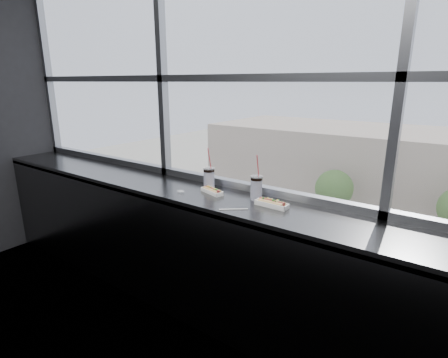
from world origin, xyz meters
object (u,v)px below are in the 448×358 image
Objects in this scene: hotdog_tray_left at (212,191)px; pedestrian_b at (429,237)px; car_near_c at (431,326)px; soda_cup_left at (209,178)px; soda_cup_right at (256,187)px; loose_straw at (233,209)px; wrapper at (181,191)px; car_near_a at (182,239)px; tree_left at (334,188)px; car_near_b at (290,276)px; hotdog_tray_right at (272,203)px.

pedestrian_b is (0.03, 28.29, -11.15)m from hotdog_tray_left.
soda_cup_left is at bearing 177.59° from car_near_c.
soda_cup_right is 0.30m from loose_straw.
wrapper reaches higher than car_near_a.
soda_cup_left is 30.47m from tree_left.
loose_straw is 19.88m from car_near_c.
car_near_b is 1.08× the size of car_near_c.
wrapper is at bearing -131.50° from car_near_a.
pedestrian_b is (-1.41, 12.05, -0.03)m from car_near_c.
soda_cup_right is at bearing 48.05° from loose_straw.
car_near_b is (-6.29, 16.18, -11.14)m from soda_cup_left.
hotdog_tray_left is 0.93× the size of hotdog_tray_right.
tree_left is at bearing 105.04° from wrapper.
car_near_c is at bearing -173.32° from pedestrian_b.
pedestrian_b is at bearing 106.54° from hotdog_tray_left.
wrapper is at bearing -133.03° from hotdog_tray_left.
soda_cup_left is at bearing -178.22° from soda_cup_right.
tree_left is (-7.62, 28.37, -8.50)m from wrapper.
soda_cup_left reaches higher than car_near_b.
soda_cup_right is 0.06× the size of car_near_b.
car_near_b is (-6.91, 16.24, -11.06)m from hotdog_tray_right.
soda_cup_left reaches higher than loose_straw.
wrapper is 0.01× the size of car_near_c.
pedestrian_b is (6.40, 12.05, -0.10)m from car_near_b.
wrapper is (-0.14, -0.19, -0.09)m from soda_cup_left.
hotdog_tray_right reaches higher than loose_straw.
wrapper is 0.01× the size of car_near_a.
hotdog_tray_right is 19.71m from car_near_c.
hotdog_tray_left is 0.04× the size of car_near_a.
car_near_a is 17.00m from car_near_c.
tree_left reaches higher than car_near_a.
hotdog_tray_left is 0.04× the size of car_near_b.
loose_straw is 30.80m from tree_left.
tree_left is (-8.39, 28.24, -8.51)m from hotdog_tray_right.
soda_cup_left is at bearing -165.42° from car_near_b.
tree_left is (-9.29, 12.00, 2.62)m from car_near_c.
pedestrian_b is at bearing 9.63° from car_near_c.
soda_cup_right reaches higher than car_near_c.
car_near_c is at bearing 84.20° from wrapper.
soda_cup_left reaches higher than soda_cup_right.
soda_cup_right is 0.07× the size of tree_left.
soda_cup_right is 25.25m from car_near_a.
car_near_a is (-15.56, 16.24, -10.97)m from hotdog_tray_left.
car_near_a is at bearing 150.37° from hotdog_tray_left.
hotdog_tray_right is at bearing -178.97° from pedestrian_b.
car_near_c is at bearing 47.29° from loose_straw.
soda_cup_left is 0.52m from loose_straw.
car_near_b is (-6.37, 16.24, -11.06)m from hotdog_tray_left.
hotdog_tray_right is at bearing 9.95° from wrapper.
car_near_a is 3.52× the size of pedestrian_b.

